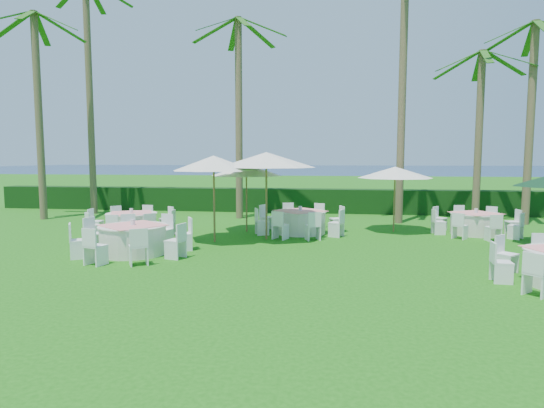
{
  "coord_description": "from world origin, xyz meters",
  "views": [
    {
      "loc": [
        1.25,
        -11.15,
        2.77
      ],
      "look_at": [
        -0.81,
        3.19,
        1.3
      ],
      "focal_mm": 30.0,
      "sensor_mm": 36.0,
      "label": 1
    }
  ],
  "objects_px": {
    "banquet_table_d": "(132,223)",
    "banquet_table_f": "(476,223)",
    "umbrella_d": "(395,172)",
    "umbrella_b": "(266,160)",
    "banquet_table_a": "(133,239)",
    "umbrella_c": "(246,170)",
    "umbrella_a": "(214,163)",
    "banquet_table_e": "(300,221)"
  },
  "relations": [
    {
      "from": "banquet_table_d",
      "to": "banquet_table_f",
      "type": "xyz_separation_m",
      "value": [
        12.37,
        1.84,
        -0.01
      ]
    },
    {
      "from": "umbrella_d",
      "to": "umbrella_b",
      "type": "bearing_deg",
      "value": -153.32
    },
    {
      "from": "banquet_table_a",
      "to": "umbrella_b",
      "type": "xyz_separation_m",
      "value": [
        3.44,
        2.9,
        2.26
      ]
    },
    {
      "from": "umbrella_b",
      "to": "banquet_table_f",
      "type": "bearing_deg",
      "value": 15.98
    },
    {
      "from": "umbrella_c",
      "to": "umbrella_d",
      "type": "xyz_separation_m",
      "value": [
        5.49,
        0.75,
        -0.09
      ]
    },
    {
      "from": "banquet_table_d",
      "to": "umbrella_b",
      "type": "height_order",
      "value": "umbrella_b"
    },
    {
      "from": "umbrella_a",
      "to": "umbrella_d",
      "type": "xyz_separation_m",
      "value": [
        6.12,
        2.98,
        -0.36
      ]
    },
    {
      "from": "banquet_table_d",
      "to": "banquet_table_e",
      "type": "height_order",
      "value": "banquet_table_e"
    },
    {
      "from": "banquet_table_e",
      "to": "umbrella_c",
      "type": "distance_m",
      "value": 2.77
    },
    {
      "from": "banquet_table_d",
      "to": "umbrella_a",
      "type": "relative_size",
      "value": 1.11
    },
    {
      "from": "banquet_table_a",
      "to": "umbrella_d",
      "type": "relative_size",
      "value": 1.22
    },
    {
      "from": "banquet_table_d",
      "to": "umbrella_b",
      "type": "bearing_deg",
      "value": -3.14
    },
    {
      "from": "umbrella_c",
      "to": "umbrella_d",
      "type": "height_order",
      "value": "umbrella_c"
    },
    {
      "from": "banquet_table_a",
      "to": "umbrella_a",
      "type": "bearing_deg",
      "value": 50.07
    },
    {
      "from": "banquet_table_a",
      "to": "umbrella_d",
      "type": "distance_m",
      "value": 9.64
    },
    {
      "from": "umbrella_d",
      "to": "umbrella_c",
      "type": "bearing_deg",
      "value": -172.25
    },
    {
      "from": "umbrella_b",
      "to": "umbrella_d",
      "type": "distance_m",
      "value": 5.05
    },
    {
      "from": "umbrella_c",
      "to": "umbrella_d",
      "type": "bearing_deg",
      "value": 7.75
    },
    {
      "from": "banquet_table_a",
      "to": "umbrella_b",
      "type": "bearing_deg",
      "value": 40.08
    },
    {
      "from": "banquet_table_e",
      "to": "banquet_table_f",
      "type": "relative_size",
      "value": 1.04
    },
    {
      "from": "banquet_table_e",
      "to": "umbrella_c",
      "type": "xyz_separation_m",
      "value": [
        -2.03,
        0.07,
        1.89
      ]
    },
    {
      "from": "umbrella_a",
      "to": "umbrella_b",
      "type": "distance_m",
      "value": 1.78
    },
    {
      "from": "banquet_table_e",
      "to": "umbrella_a",
      "type": "distance_m",
      "value": 4.05
    },
    {
      "from": "banquet_table_a",
      "to": "umbrella_d",
      "type": "xyz_separation_m",
      "value": [
        7.94,
        5.16,
        1.79
      ]
    },
    {
      "from": "banquet_table_d",
      "to": "umbrella_c",
      "type": "relative_size",
      "value": 1.18
    },
    {
      "from": "banquet_table_a",
      "to": "umbrella_a",
      "type": "distance_m",
      "value": 3.56
    },
    {
      "from": "banquet_table_f",
      "to": "umbrella_c",
      "type": "height_order",
      "value": "umbrella_c"
    },
    {
      "from": "banquet_table_d",
      "to": "umbrella_d",
      "type": "xyz_separation_m",
      "value": [
        9.49,
        1.99,
        1.82
      ]
    },
    {
      "from": "umbrella_b",
      "to": "banquet_table_a",
      "type": "bearing_deg",
      "value": -139.92
    },
    {
      "from": "banquet_table_d",
      "to": "banquet_table_e",
      "type": "distance_m",
      "value": 6.14
    },
    {
      "from": "umbrella_b",
      "to": "banquet_table_e",
      "type": "bearing_deg",
      "value": 54.22
    },
    {
      "from": "umbrella_a",
      "to": "umbrella_d",
      "type": "relative_size",
      "value": 1.03
    },
    {
      "from": "banquet_table_f",
      "to": "umbrella_a",
      "type": "height_order",
      "value": "umbrella_a"
    },
    {
      "from": "umbrella_b",
      "to": "umbrella_c",
      "type": "xyz_separation_m",
      "value": [
        -0.99,
        1.51,
        -0.38
      ]
    },
    {
      "from": "banquet_table_e",
      "to": "umbrella_a",
      "type": "bearing_deg",
      "value": -140.9
    },
    {
      "from": "banquet_table_e",
      "to": "umbrella_b",
      "type": "xyz_separation_m",
      "value": [
        -1.04,
        -1.44,
        2.26
      ]
    },
    {
      "from": "banquet_table_a",
      "to": "umbrella_d",
      "type": "bearing_deg",
      "value": 33.01
    },
    {
      "from": "banquet_table_e",
      "to": "umbrella_b",
      "type": "distance_m",
      "value": 2.88
    },
    {
      "from": "banquet_table_d",
      "to": "banquet_table_e",
      "type": "bearing_deg",
      "value": 10.93
    },
    {
      "from": "banquet_table_f",
      "to": "umbrella_a",
      "type": "relative_size",
      "value": 1.1
    },
    {
      "from": "umbrella_c",
      "to": "banquet_table_a",
      "type": "bearing_deg",
      "value": -119.07
    },
    {
      "from": "banquet_table_d",
      "to": "banquet_table_f",
      "type": "bearing_deg",
      "value": 8.46
    }
  ]
}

